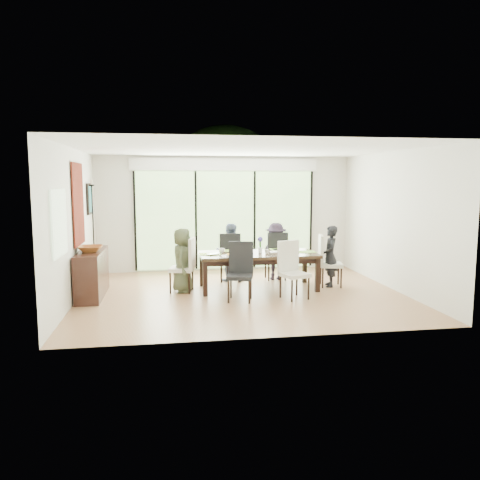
{
  "coord_description": "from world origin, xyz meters",
  "views": [
    {
      "loc": [
        -1.38,
        -8.51,
        2.12
      ],
      "look_at": [
        0.0,
        0.25,
        1.0
      ],
      "focal_mm": 35.0,
      "sensor_mm": 36.0,
      "label": 1
    }
  ],
  "objects": [
    {
      "name": "person_far_right",
      "position": [
        0.93,
        1.22,
        0.62
      ],
      "size": [
        0.58,
        0.37,
        1.23
      ],
      "primitive_type": "imported",
      "rotation": [
        0.0,
        0.0,
        3.13
      ],
      "color": "#251C2B",
      "rests_on": "floor"
    },
    {
      "name": "mullion_a",
      "position": [
        -2.1,
        2.46,
        1.2
      ],
      "size": [
        0.05,
        0.04,
        2.3
      ],
      "primitive_type": "cube",
      "color": "black",
      "rests_on": "wall_back"
    },
    {
      "name": "candlestick_shaft",
      "position": [
        -2.76,
        0.65,
        1.46
      ],
      "size": [
        0.02,
        0.02,
        1.18
      ],
      "primitive_type": "cylinder",
      "color": "black",
      "rests_on": "sideboard"
    },
    {
      "name": "table_top",
      "position": [
        0.38,
        0.39,
        0.69
      ],
      "size": [
        2.29,
        1.05,
        0.06
      ],
      "primitive_type": "cube",
      "color": "black",
      "rests_on": "floor"
    },
    {
      "name": "chair_near_left",
      "position": [
        -0.12,
        -0.48,
        0.53
      ],
      "size": [
        0.54,
        0.54,
        1.05
      ],
      "primitive_type": null,
      "rotation": [
        0.0,
        0.0,
        -0.25
      ],
      "color": "black",
      "rests_on": "floor"
    },
    {
      "name": "wall_left",
      "position": [
        -3.01,
        0.0,
        1.35
      ],
      "size": [
        0.02,
        5.0,
        2.7
      ],
      "primitive_type": "cube",
      "color": "beige",
      "rests_on": "floor"
    },
    {
      "name": "bowl",
      "position": [
        -2.76,
        0.2,
        0.9
      ],
      "size": [
        0.45,
        0.45,
        0.11
      ],
      "primitive_type": "imported",
      "color": "brown",
      "rests_on": "sideboard"
    },
    {
      "name": "chair_left_end",
      "position": [
        -1.12,
        0.39,
        0.53
      ],
      "size": [
        0.53,
        0.53,
        1.05
      ],
      "primitive_type": null,
      "rotation": [
        0.0,
        0.0,
        -1.81
      ],
      "color": "silver",
      "rests_on": "floor"
    },
    {
      "name": "platter_base",
      "position": [
        -0.17,
        0.09,
        0.73
      ],
      "size": [
        0.25,
        0.25,
        0.02
      ],
      "primitive_type": "cube",
      "color": "white",
      "rests_on": "table_top"
    },
    {
      "name": "chair_far_right",
      "position": [
        0.93,
        1.24,
        0.53
      ],
      "size": [
        0.45,
        0.45,
        1.05
      ],
      "primitive_type": null,
      "rotation": [
        0.0,
        0.0,
        3.13
      ],
      "color": "black",
      "rests_on": "floor"
    },
    {
      "name": "side_window",
      "position": [
        -2.97,
        -1.2,
        1.5
      ],
      "size": [
        0.02,
        0.9,
        1.0
      ],
      "primitive_type": "cube",
      "color": "#8CAD7F",
      "rests_on": "wall_left"
    },
    {
      "name": "wall_right",
      "position": [
        3.01,
        0.0,
        1.35
      ],
      "size": [
        0.02,
        5.0,
        2.7
      ],
      "primitive_type": "cube",
      "color": "silver",
      "rests_on": "floor"
    },
    {
      "name": "floor",
      "position": [
        0.0,
        0.0,
        -0.01
      ],
      "size": [
        6.0,
        5.0,
        0.01
      ],
      "primitive_type": "cube",
      "color": "brown",
      "rests_on": "ground"
    },
    {
      "name": "blinds_header",
      "position": [
        0.0,
        2.46,
        2.5
      ],
      "size": [
        4.4,
        0.06,
        0.28
      ],
      "primitive_type": "cube",
      "color": "white",
      "rests_on": "wall_back"
    },
    {
      "name": "person_left_end",
      "position": [
        -1.1,
        0.39,
        0.62
      ],
      "size": [
        0.46,
        0.63,
        1.23
      ],
      "primitive_type": "imported",
      "rotation": [
        0.0,
        0.0,
        1.39
      ],
      "color": "#444D33",
      "rests_on": "floor"
    },
    {
      "name": "hyacinth_stems",
      "position": [
        0.43,
        0.44,
        0.89
      ],
      "size": [
        0.04,
        0.04,
        0.15
      ],
      "primitive_type": "cylinder",
      "color": "#337226",
      "rests_on": "table_top"
    },
    {
      "name": "table_leg_fl",
      "position": [
        -0.7,
        -0.04,
        0.33
      ],
      "size": [
        0.09,
        0.09,
        0.66
      ],
      "primitive_type": "cube",
      "color": "black",
      "rests_on": "floor"
    },
    {
      "name": "deck",
      "position": [
        0.0,
        3.4,
        -0.05
      ],
      "size": [
        6.0,
        1.8,
        0.1
      ],
      "primitive_type": "cube",
      "color": "brown",
      "rests_on": "ground"
    },
    {
      "name": "art_frame",
      "position": [
        -2.97,
        1.7,
        1.75
      ],
      "size": [
        0.03,
        0.55,
        0.65
      ],
      "primitive_type": "cube",
      "color": "black",
      "rests_on": "wall_left"
    },
    {
      "name": "glass_doors",
      "position": [
        0.0,
        2.47,
        1.2
      ],
      "size": [
        4.2,
        0.02,
        2.3
      ],
      "primitive_type": "cube",
      "color": "#598C3F",
      "rests_on": "wall_back"
    },
    {
      "name": "rail_top",
      "position": [
        0.0,
        4.2,
        0.55
      ],
      "size": [
        6.0,
        0.08,
        0.06
      ],
      "primitive_type": "cube",
      "color": "brown",
      "rests_on": "deck"
    },
    {
      "name": "book",
      "position": [
        0.63,
        0.44,
        0.72
      ],
      "size": [
        0.18,
        0.23,
        0.02
      ],
      "primitive_type": "imported",
      "rotation": [
        0.0,
        0.0,
        -0.13
      ],
      "color": "white",
      "rests_on": "table_top"
    },
    {
      "name": "mullion_d",
      "position": [
        2.1,
        2.46,
        1.2
      ],
      "size": [
        0.05,
        0.04,
        2.3
      ],
      "primitive_type": "cube",
      "color": "black",
      "rests_on": "wall_back"
    },
    {
      "name": "tapestry",
      "position": [
        -2.97,
        0.4,
        1.7
      ],
      "size": [
        0.02,
        1.0,
        1.5
      ],
      "primitive_type": "cube",
      "color": "maroon",
      "rests_on": "wall_left"
    },
    {
      "name": "tablet_far_l",
      "position": [
        0.03,
        0.74,
        0.73
      ],
      "size": [
        0.25,
        0.17,
        0.01
      ],
      "primitive_type": "cube",
      "color": "black",
      "rests_on": "table_top"
    },
    {
      "name": "table_apron",
      "position": [
        0.38,
        0.39,
        0.6
      ],
      "size": [
        2.1,
        0.86,
        0.1
      ],
      "primitive_type": "cube",
      "color": "black",
      "rests_on": "floor"
    },
    {
      "name": "placemat_paper",
      "position": [
        -0.17,
        0.09,
        0.72
      ],
      "size": [
        0.42,
        0.31,
        0.01
      ],
      "primitive_type": "cube",
      "color": "white",
      "rests_on": "table_top"
    },
    {
      "name": "papers",
      "position": [
        1.08,
        0.34,
        0.72
      ],
      "size": [
        0.29,
        0.21,
        0.0
      ],
      "primitive_type": "cube",
      "color": "white",
      "rests_on": "table_top"
    },
    {
      "name": "foliage_far",
      "position": [
        -0.6,
        6.5,
        1.62
      ],
      "size": [
        3.6,
        3.6,
        3.6
      ],
      "primitive_type": "sphere",
      "color": "#14380F",
      "rests_on": "ground"
    },
    {
      "name": "candlestick_base",
      "position": [
        -2.76,
        0.65,
        0.87
      ],
      "size": [
        0.09,
        0.09,
        0.04
      ],
      "primitive_type": "cylinder",
      "color": "black",
      "rests_on": "sideboard"
    },
    {
      "name": "table_leg_bl",
      "position": [
        -0.7,
        0.82,
        0.33
      ],
      "size": [
        0.09,
        0.09,
        0.66
      ],
      "primitive_type": "cube",
      "color": "black",
      "rests_on": "floor"
    },
    {
      "name": "table_leg_br",
      "position": [
        1.46,
        0.82,
        0.33
      ],
      "size": [
        0.09,
        0.09,
        0.66
      ],
      "primitive_type": "cube",
      "color": "black",
      "rests_on": "floor"
    },
    {
      "name": "ceiling",
      "position": [
        0.0,
        0.0,
        2.71
      ],
      "size": [
        6.0,
        5.0,
        0.01
      ],
      "primitive_type": "cube",
      "color": "white",
      "rests_on": "wall_back"
    },
    {
      "name": "foliage_right",
      "position": [
        2.2,
        5.0,
        1.26
      ],
      "size": [
        2.8,
        2.8,
        2.8
      ],
      "primitive_type": "sphere",
      "color": "#14380F",
      "rests_on": "ground"
    },
    {
      "name": "candle",
      "position": [
        -2.76,
        0.65,
        2.1
      ],
      "size": [
        0.03,
        0.03,
        0.09
      ],
      "primitive_type": "cylinder",
      "color": "silver",
      "rests_on": "sideboard"
    },
    {
      "name": "candlestick_pan",
      "position": [
        -2.76,
        0.65,
        2.04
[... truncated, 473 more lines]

